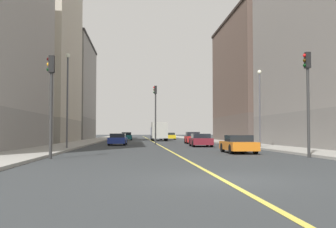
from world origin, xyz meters
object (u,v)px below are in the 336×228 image
(traffic_light_left_near, at_px, (308,89))
(car_maroon, at_px, (201,140))
(building_left_mid, at_px, (253,80))
(car_silver, at_px, (157,136))
(car_yellow, at_px, (171,136))
(car_teal, at_px, (127,136))
(street_lamp_left_near, at_px, (260,100))
(street_lamp_right_near, at_px, (67,91))
(car_blue, at_px, (118,139))
(building_right_midblock, at_px, (44,57))
(box_truck, at_px, (159,131))
(car_red, at_px, (193,138))
(traffic_light_right_near, at_px, (51,91))
(traffic_light_median_far, at_px, (155,107))
(car_orange, at_px, (238,144))
(building_right_distant, at_px, (69,90))

(traffic_light_left_near, relative_size, car_maroon, 1.27)
(building_left_mid, relative_size, car_silver, 5.22)
(car_maroon, bearing_deg, car_yellow, 89.51)
(car_teal, bearing_deg, street_lamp_left_near, -71.48)
(street_lamp_right_near, height_order, car_teal, street_lamp_right_near)
(traffic_light_left_near, relative_size, car_yellow, 1.39)
(traffic_light_left_near, xyz_separation_m, car_maroon, (-3.23, 17.14, -3.19))
(car_maroon, xyz_separation_m, car_blue, (-8.25, 4.91, -0.02))
(building_left_mid, xyz_separation_m, car_yellow, (-11.08, 16.83, -8.69))
(building_right_midblock, relative_size, car_yellow, 5.51)
(traffic_light_left_near, xyz_separation_m, street_lamp_right_near, (-15.03, 10.95, 0.91))
(building_right_midblock, xyz_separation_m, car_silver, (16.43, 16.94, -11.09))
(street_lamp_right_near, xyz_separation_m, box_truck, (9.21, 31.24, -3.16))
(traffic_light_left_near, xyz_separation_m, car_teal, (-11.11, 47.99, -3.15))
(traffic_light_left_near, relative_size, car_teal, 1.39)
(car_teal, bearing_deg, car_red, -68.71)
(traffic_light_right_near, distance_m, car_maroon, 20.48)
(street_lamp_left_near, relative_size, street_lamp_right_near, 0.87)
(traffic_light_right_near, distance_m, street_lamp_right_near, 11.05)
(street_lamp_right_near, bearing_deg, car_blue, 72.25)
(car_yellow, xyz_separation_m, box_truck, (-2.91, -12.03, 0.93))
(building_right_midblock, distance_m, traffic_light_median_far, 19.88)
(car_red, bearing_deg, traffic_light_right_near, -113.33)
(building_right_midblock, distance_m, street_lamp_right_near, 25.17)
(traffic_light_right_near, xyz_separation_m, car_red, (11.37, 26.36, -2.88))
(street_lamp_left_near, xyz_separation_m, car_orange, (-3.69, -6.84, -3.59))
(street_lamp_left_near, height_order, box_truck, street_lamp_left_near)
(box_truck, bearing_deg, car_maroon, -84.10)
(building_left_mid, bearing_deg, car_blue, -141.99)
(car_red, bearing_deg, car_maroon, -93.42)
(car_red, height_order, car_yellow, car_red)
(building_right_distant, xyz_separation_m, traffic_light_median_far, (14.83, -32.35, -5.11))
(car_teal, bearing_deg, building_left_mid, -28.79)
(street_lamp_right_near, xyz_separation_m, car_teal, (3.92, 37.04, -4.06))
(street_lamp_right_near, relative_size, car_orange, 1.74)
(car_blue, bearing_deg, building_left_mid, 38.01)
(car_orange, bearing_deg, street_lamp_left_near, 61.68)
(traffic_light_median_far, bearing_deg, car_teal, 98.58)
(building_right_midblock, relative_size, box_truck, 3.52)
(traffic_light_left_near, xyz_separation_m, car_yellow, (-2.91, 54.22, -3.18))
(traffic_light_right_near, xyz_separation_m, street_lamp_left_near, (15.07, 11.80, 0.61))
(building_right_midblock, height_order, car_yellow, building_right_midblock)
(building_left_mid, relative_size, car_orange, 5.18)
(traffic_light_right_near, relative_size, box_truck, 0.82)
(car_orange, distance_m, car_teal, 43.85)
(building_right_distant, height_order, car_blue, building_right_distant)
(building_right_midblock, xyz_separation_m, car_teal, (11.07, 13.95, -11.04))
(building_right_distant, relative_size, car_teal, 5.20)
(car_red, bearing_deg, building_right_distant, 123.82)
(street_lamp_left_near, distance_m, car_maroon, 7.69)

